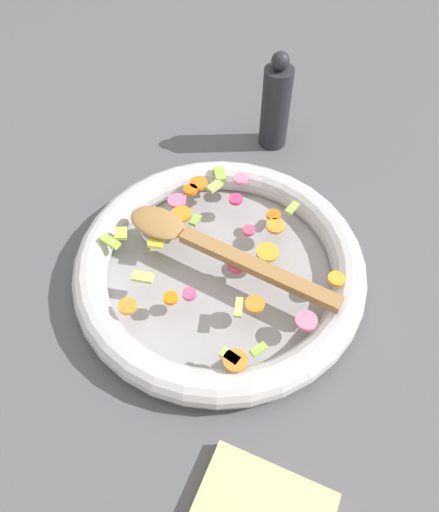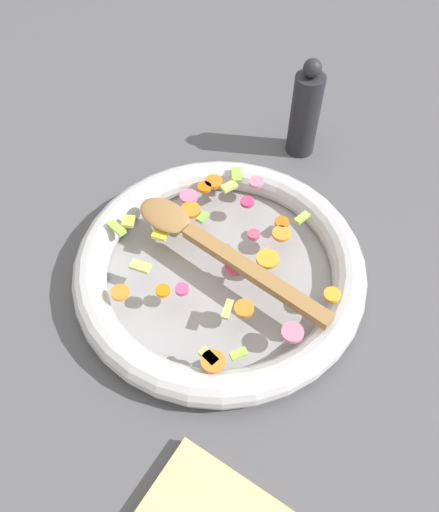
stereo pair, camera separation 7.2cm
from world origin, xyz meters
TOP-DOWN VIEW (x-y plane):
  - ground_plane at (0.00, 0.00)m, footprint 4.00×4.00m
  - skillet at (0.00, 0.00)m, footprint 0.43×0.43m
  - chopped_vegetables at (0.01, 0.01)m, footprint 0.34×0.36m
  - wooden_spoon at (0.00, 0.02)m, footprint 0.08×0.34m
  - pepper_mill at (0.32, 0.03)m, footprint 0.05×0.05m

SIDE VIEW (x-z plane):
  - ground_plane at x=0.00m, z-range 0.00..0.00m
  - skillet at x=0.00m, z-range 0.00..0.05m
  - chopped_vegetables at x=0.01m, z-range 0.05..0.06m
  - wooden_spoon at x=0.00m, z-range 0.06..0.07m
  - pepper_mill at x=0.32m, z-range -0.01..0.18m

